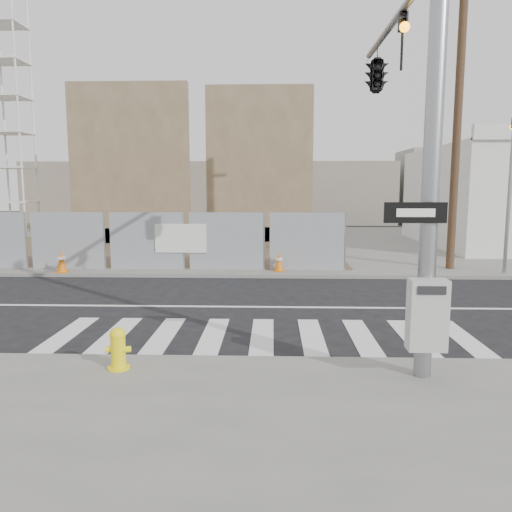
{
  "coord_description": "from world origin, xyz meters",
  "views": [
    {
      "loc": [
        0.2,
        -12.21,
        2.98
      ],
      "look_at": [
        -0.18,
        -0.76,
        1.4
      ],
      "focal_mm": 35.0,
      "sensor_mm": 36.0,
      "label": 1
    }
  ],
  "objects_px": {
    "signal_pole": "(391,94)",
    "crane_tower": "(9,81)",
    "fire_hydrant": "(118,348)",
    "traffic_cone_d": "(279,262)",
    "traffic_cone_c": "(61,262)"
  },
  "relations": [
    {
      "from": "signal_pole",
      "to": "crane_tower",
      "type": "bearing_deg",
      "value": 132.57
    },
    {
      "from": "signal_pole",
      "to": "fire_hydrant",
      "type": "distance_m",
      "value": 6.93
    },
    {
      "from": "crane_tower",
      "to": "traffic_cone_d",
      "type": "height_order",
      "value": "crane_tower"
    },
    {
      "from": "crane_tower",
      "to": "traffic_cone_d",
      "type": "xyz_separation_m",
      "value": [
        15.42,
        -12.28,
        -8.59
      ]
    },
    {
      "from": "signal_pole",
      "to": "traffic_cone_d",
      "type": "bearing_deg",
      "value": 107.08
    },
    {
      "from": "traffic_cone_d",
      "to": "fire_hydrant",
      "type": "bearing_deg",
      "value": -105.78
    },
    {
      "from": "crane_tower",
      "to": "traffic_cone_d",
      "type": "bearing_deg",
      "value": -38.54
    },
    {
      "from": "signal_pole",
      "to": "fire_hydrant",
      "type": "bearing_deg",
      "value": -150.96
    },
    {
      "from": "fire_hydrant",
      "to": "signal_pole",
      "type": "bearing_deg",
      "value": 8.78
    },
    {
      "from": "signal_pole",
      "to": "traffic_cone_d",
      "type": "relative_size",
      "value": 10.73
    },
    {
      "from": "traffic_cone_d",
      "to": "crane_tower",
      "type": "bearing_deg",
      "value": 141.46
    },
    {
      "from": "fire_hydrant",
      "to": "traffic_cone_d",
      "type": "distance_m",
      "value": 9.76
    },
    {
      "from": "signal_pole",
      "to": "crane_tower",
      "type": "height_order",
      "value": "crane_tower"
    },
    {
      "from": "signal_pole",
      "to": "fire_hydrant",
      "type": "height_order",
      "value": "signal_pole"
    },
    {
      "from": "traffic_cone_c",
      "to": "traffic_cone_d",
      "type": "xyz_separation_m",
      "value": [
        7.35,
        0.5,
        -0.05
      ]
    }
  ]
}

